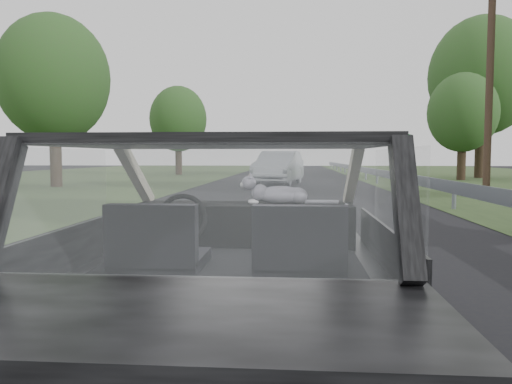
% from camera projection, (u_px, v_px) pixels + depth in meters
% --- Properties ---
extents(ground, '(140.00, 140.00, 0.00)m').
position_uv_depth(ground, '(234.00, 371.00, 3.13)').
color(ground, black).
rests_on(ground, ground).
extents(subject_car, '(1.80, 4.00, 1.45)m').
position_uv_depth(subject_car, '(234.00, 257.00, 3.08)').
color(subject_car, black).
rests_on(subject_car, ground).
extents(dashboard, '(1.58, 0.45, 0.30)m').
position_uv_depth(dashboard, '(244.00, 224.00, 3.69)').
color(dashboard, black).
rests_on(dashboard, subject_car).
extents(driver_seat, '(0.50, 0.72, 0.42)m').
position_uv_depth(driver_seat, '(157.00, 240.00, 2.81)').
color(driver_seat, black).
rests_on(driver_seat, subject_car).
extents(passenger_seat, '(0.50, 0.72, 0.42)m').
position_uv_depth(passenger_seat, '(299.00, 241.00, 2.74)').
color(passenger_seat, black).
rests_on(passenger_seat, subject_car).
extents(steering_wheel, '(0.36, 0.36, 0.04)m').
position_uv_depth(steering_wheel, '(182.00, 219.00, 3.42)').
color(steering_wheel, black).
rests_on(steering_wheel, dashboard).
extents(cat, '(0.52, 0.21, 0.23)m').
position_uv_depth(cat, '(280.00, 194.00, 3.64)').
color(cat, gray).
rests_on(cat, dashboard).
extents(guardrail, '(0.05, 90.00, 0.32)m').
position_uv_depth(guardrail, '(450.00, 187.00, 12.69)').
color(guardrail, gray).
rests_on(guardrail, ground).
extents(other_car, '(2.72, 5.17, 1.62)m').
position_uv_depth(other_car, '(279.00, 168.00, 24.11)').
color(other_car, silver).
rests_on(other_car, ground).
extents(highway_sign, '(0.50, 0.93, 2.46)m').
position_uv_depth(highway_sign, '(409.00, 159.00, 25.07)').
color(highway_sign, '#156E2D').
rests_on(highway_sign, ground).
extents(utility_pole, '(0.28, 0.28, 7.36)m').
position_uv_depth(utility_pole, '(489.00, 87.00, 16.65)').
color(utility_pole, '#493228').
rests_on(utility_pole, ground).
extents(tree_2, '(4.53, 4.53, 5.89)m').
position_uv_depth(tree_2, '(462.00, 128.00, 28.19)').
color(tree_2, '#2B5920').
rests_on(tree_2, ground).
extents(tree_3, '(6.73, 6.73, 9.70)m').
position_uv_depth(tree_3, '(481.00, 100.00, 30.88)').
color(tree_3, '#2B5920').
rests_on(tree_3, ground).
extents(tree_5, '(5.59, 5.59, 7.33)m').
position_uv_depth(tree_5, '(54.00, 104.00, 21.87)').
color(tree_5, '#2B5920').
rests_on(tree_5, ground).
extents(tree_6, '(4.98, 4.98, 6.29)m').
position_uv_depth(tree_6, '(178.00, 132.00, 36.45)').
color(tree_6, '#2B5920').
rests_on(tree_6, ground).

